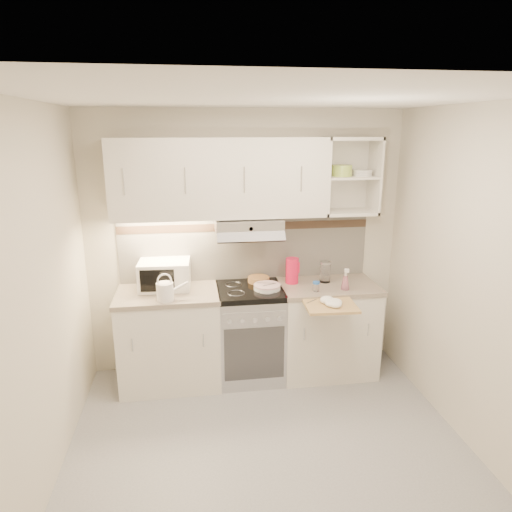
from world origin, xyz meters
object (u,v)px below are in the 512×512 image
at_px(pink_pitcher, 292,271).
at_px(cutting_board, 330,305).
at_px(electric_range, 250,333).
at_px(watering_can, 166,291).
at_px(microwave, 165,275).
at_px(spray_bottle, 345,281).
at_px(plate_stack, 267,287).
at_px(glass_jar, 325,272).

distance_m(pink_pitcher, cutting_board, 0.60).
distance_m(electric_range, watering_can, 0.94).
relative_size(microwave, spray_bottle, 2.24).
height_order(electric_range, plate_stack, plate_stack).
height_order(electric_range, glass_jar, glass_jar).
height_order(microwave, plate_stack, microwave).
height_order(glass_jar, spray_bottle, spray_bottle).
relative_size(microwave, watering_can, 1.65).
height_order(microwave, pink_pitcher, microwave).
relative_size(electric_range, plate_stack, 3.65).
height_order(plate_stack, cutting_board, plate_stack).
relative_size(watering_can, glass_jar, 1.42).
bearing_deg(cutting_board, spray_bottle, 54.17).
bearing_deg(plate_stack, cutting_board, -39.62).
bearing_deg(glass_jar, plate_stack, -168.11).
distance_m(plate_stack, glass_jar, 0.60).
bearing_deg(microwave, electric_range, -5.88).
height_order(pink_pitcher, spray_bottle, pink_pitcher).
bearing_deg(glass_jar, electric_range, -174.48).
relative_size(plate_stack, glass_jar, 1.22).
bearing_deg(spray_bottle, pink_pitcher, 167.95).
relative_size(glass_jar, spray_bottle, 0.95).
xyz_separation_m(watering_can, spray_bottle, (1.61, 0.04, -0.00)).
relative_size(electric_range, cutting_board, 2.10).
height_order(plate_stack, pink_pitcher, pink_pitcher).
xyz_separation_m(microwave, glass_jar, (1.51, -0.04, -0.03)).
height_order(electric_range, spray_bottle, spray_bottle).
xyz_separation_m(plate_stack, glass_jar, (0.58, 0.12, 0.08)).
bearing_deg(plate_stack, glass_jar, 11.89).
xyz_separation_m(watering_can, cutting_board, (1.38, -0.24, -0.12)).
xyz_separation_m(plate_stack, spray_bottle, (0.71, -0.11, 0.06)).
distance_m(glass_jar, spray_bottle, 0.26).
bearing_deg(electric_range, cutting_board, -35.38).
xyz_separation_m(microwave, watering_can, (0.02, -0.32, -0.04)).
distance_m(microwave, cutting_board, 1.52).
distance_m(electric_range, spray_bottle, 1.02).
xyz_separation_m(microwave, spray_bottle, (1.63, -0.28, -0.05)).
xyz_separation_m(spray_bottle, cutting_board, (-0.23, -0.29, -0.11)).
bearing_deg(electric_range, pink_pitcher, 11.98).
bearing_deg(pink_pitcher, glass_jar, 2.74).
xyz_separation_m(glass_jar, spray_bottle, (0.12, -0.23, -0.02)).
xyz_separation_m(pink_pitcher, cutting_board, (0.21, -0.54, -0.15)).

